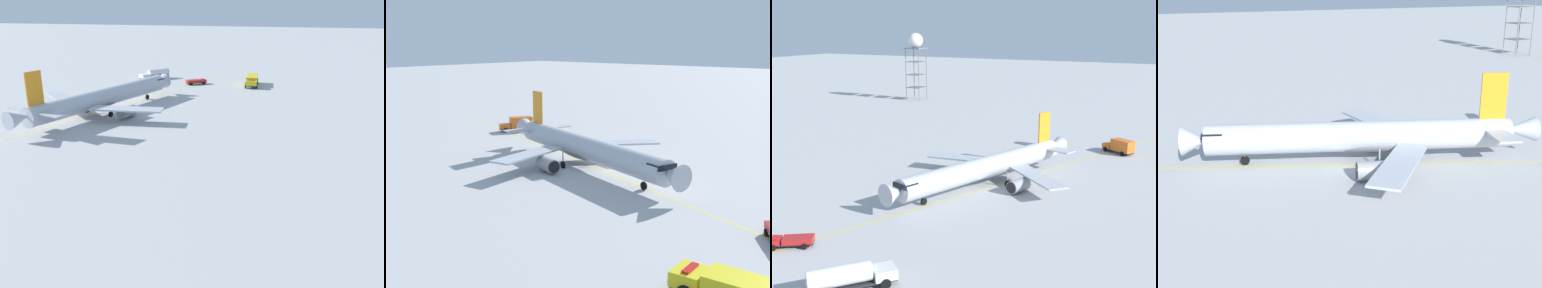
# 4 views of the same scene
# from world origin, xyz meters

# --- Properties ---
(ground_plane) EXTENTS (600.00, 600.00, 0.00)m
(ground_plane) POSITION_xyz_m (0.00, 0.00, 0.00)
(ground_plane) COLOR #B2B2B2
(airliner_main) EXTENTS (29.21, 41.82, 10.66)m
(airliner_main) POSITION_xyz_m (0.04, -3.45, 3.02)
(airliner_main) COLOR #B2B7C1
(airliner_main) RESTS_ON ground_plane
(fire_tender_truck) EXTENTS (3.63, 10.05, 2.50)m
(fire_tender_truck) POSITION_xyz_m (26.38, 32.50, 1.54)
(fire_tender_truck) COLOR #232326
(fire_tender_truck) RESTS_ON ground_plane
(ops_pickup_truck) EXTENTS (5.68, 4.65, 1.41)m
(ops_pickup_truck) POSITION_xyz_m (11.45, 30.56, 0.81)
(ops_pickup_truck) COLOR #232326
(ops_pickup_truck) RESTS_ON ground_plane
(fuel_tanker_truck) EXTENTS (7.59, 8.48, 2.87)m
(fuel_tanker_truck) POSITION_xyz_m (-1.79, 35.61, 1.58)
(fuel_tanker_truck) COLOR #232326
(fuel_tanker_truck) RESTS_ON ground_plane
(taxiway_centreline) EXTENTS (47.27, 122.85, 0.01)m
(taxiway_centreline) POSITION_xyz_m (-1.10, -2.49, 0.00)
(taxiway_centreline) COLOR yellow
(taxiway_centreline) RESTS_ON ground_plane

